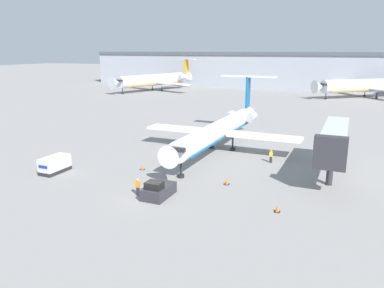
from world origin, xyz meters
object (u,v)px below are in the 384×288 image
object	(u,v)px
luggage_cart	(55,164)
traffic_cone_right	(227,182)
jet_bridge	(334,139)
pushback_tug	(158,190)
airplane_main	(220,129)
airplane_parked_far_left	(368,85)
traffic_cone_mid	(277,209)
airplane_parked_far_right	(154,80)
worker_near_tug	(138,187)
worker_by_wing	(271,156)
traffic_cone_left	(142,167)

from	to	relation	value
luggage_cart	traffic_cone_right	world-z (taller)	luggage_cart
luggage_cart	jet_bridge	size ratio (longest dim) A/B	0.25
pushback_tug	traffic_cone_right	xyz separation A→B (m)	(5.22, 6.15, -0.37)
airplane_main	luggage_cart	xyz separation A→B (m)	(-14.97, -17.44, -2.32)
traffic_cone_right	airplane_parked_far_left	world-z (taller)	airplane_parked_far_left
traffic_cone_mid	airplane_parked_far_right	world-z (taller)	airplane_parked_far_right
airplane_main	jet_bridge	distance (m)	16.81
traffic_cone_mid	airplane_parked_far_left	xyz separation A→B (m)	(8.94, 96.66, 3.45)
airplane_parked_far_right	jet_bridge	world-z (taller)	airplane_parked_far_right
airplane_parked_far_left	worker_near_tug	bearing A→B (deg)	-103.05
worker_by_wing	worker_near_tug	bearing A→B (deg)	-120.70
pushback_tug	traffic_cone_right	bearing A→B (deg)	49.65
worker_by_wing	jet_bridge	xyz separation A→B (m)	(7.66, -2.58, 3.54)
worker_by_wing	traffic_cone_left	bearing A→B (deg)	-146.26
worker_near_tug	jet_bridge	size ratio (longest dim) A/B	0.12
airplane_main	traffic_cone_left	world-z (taller)	airplane_main
luggage_cart	worker_near_tug	world-z (taller)	luggage_cart
traffic_cone_right	traffic_cone_left	bearing A→B (deg)	175.84
traffic_cone_right	airplane_parked_far_left	xyz separation A→B (m)	(15.49, 91.62, 3.44)
airplane_parked_far_right	worker_by_wing	bearing A→B (deg)	-51.39
jet_bridge	airplane_main	bearing A→B (deg)	160.75
luggage_cart	traffic_cone_mid	bearing A→B (deg)	-1.53
pushback_tug	traffic_cone_right	distance (m)	8.08
traffic_cone_right	traffic_cone_mid	world-z (taller)	traffic_cone_right
traffic_cone_mid	jet_bridge	size ratio (longest dim) A/B	0.04
pushback_tug	worker_by_wing	bearing A→B (deg)	64.08
pushback_tug	traffic_cone_mid	world-z (taller)	pushback_tug
airplane_parked_far_left	traffic_cone_right	bearing A→B (deg)	-99.60
pushback_tug	airplane_parked_far_left	xyz separation A→B (m)	(20.72, 97.77, 3.07)
luggage_cart	airplane_parked_far_right	world-z (taller)	airplane_parked_far_right
worker_near_tug	jet_bridge	world-z (taller)	jet_bridge
pushback_tug	airplane_parked_far_left	world-z (taller)	airplane_parked_far_left
traffic_cone_left	traffic_cone_mid	world-z (taller)	traffic_cone_mid
luggage_cart	worker_by_wing	bearing A→B (deg)	32.05
airplane_main	traffic_cone_mid	size ratio (longest dim) A/B	50.26
worker_near_tug	worker_by_wing	size ratio (longest dim) A/B	1.02
worker_by_wing	luggage_cart	bearing A→B (deg)	-147.95
airplane_main	worker_by_wing	xyz separation A→B (m)	(8.17, -2.95, -2.40)
worker_by_wing	traffic_cone_right	bearing A→B (deg)	-104.92
jet_bridge	worker_near_tug	bearing A→B (deg)	-141.07
airplane_parked_far_left	jet_bridge	xyz separation A→B (m)	(-5.12, -84.02, 0.71)
pushback_tug	worker_near_tug	world-z (taller)	pushback_tug
traffic_cone_mid	worker_near_tug	bearing A→B (deg)	-173.28
pushback_tug	worker_near_tug	xyz separation A→B (m)	(-2.07, -0.52, 0.26)
traffic_cone_left	luggage_cart	bearing A→B (deg)	-150.66
worker_by_wing	traffic_cone_right	xyz separation A→B (m)	(-2.71, -10.18, -0.61)
airplane_main	airplane_parked_far_right	distance (m)	85.33
luggage_cart	airplane_parked_far_left	distance (m)	102.48
luggage_cart	traffic_cone_mid	distance (m)	27.01
traffic_cone_right	airplane_parked_far_right	xyz separation A→B (m)	(-55.08, 82.54, 3.60)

